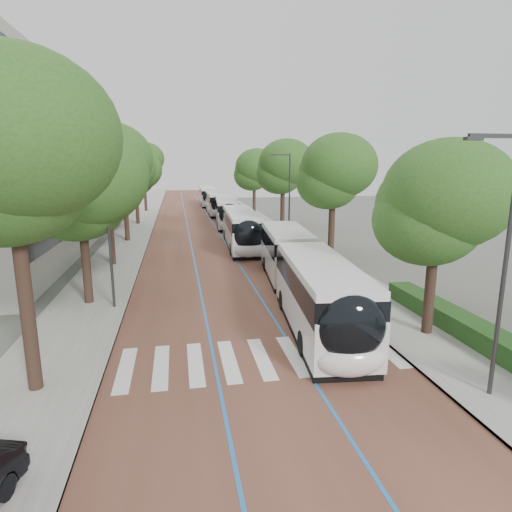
% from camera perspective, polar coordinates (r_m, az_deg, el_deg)
% --- Properties ---
extents(ground, '(160.00, 160.00, 0.00)m').
position_cam_1_polar(ground, '(15.85, 0.74, -15.10)').
color(ground, '#51544C').
rests_on(ground, ground).
extents(road, '(11.00, 140.00, 0.02)m').
position_cam_1_polar(road, '(54.37, -7.52, 4.40)').
color(road, brown).
rests_on(road, ground).
extents(sidewalk_left, '(4.00, 140.00, 0.12)m').
position_cam_1_polar(sidewalk_left, '(54.50, -15.44, 4.14)').
color(sidewalk_left, gray).
rests_on(sidewalk_left, ground).
extents(sidewalk_right, '(4.00, 140.00, 0.12)m').
position_cam_1_polar(sidewalk_right, '(55.25, 0.29, 4.68)').
color(sidewalk_right, gray).
rests_on(sidewalk_right, ground).
extents(kerb_left, '(0.20, 140.00, 0.14)m').
position_cam_1_polar(kerb_left, '(54.37, -13.44, 4.23)').
color(kerb_left, gray).
rests_on(kerb_left, ground).
extents(kerb_right, '(0.20, 140.00, 0.14)m').
position_cam_1_polar(kerb_right, '(54.93, -1.66, 4.63)').
color(kerb_right, gray).
rests_on(kerb_right, ground).
extents(zebra_crossing, '(10.55, 3.60, 0.01)m').
position_cam_1_polar(zebra_crossing, '(16.75, 0.75, -13.43)').
color(zebra_crossing, silver).
rests_on(zebra_crossing, ground).
extents(lane_line_left, '(0.12, 126.00, 0.01)m').
position_cam_1_polar(lane_line_left, '(54.31, -9.21, 4.36)').
color(lane_line_left, '#2369B3').
rests_on(lane_line_left, road).
extents(lane_line_right, '(0.12, 126.00, 0.01)m').
position_cam_1_polar(lane_line_right, '(54.47, -5.83, 4.47)').
color(lane_line_right, '#2369B3').
rests_on(lane_line_right, road).
extents(hedge, '(1.20, 14.00, 0.80)m').
position_cam_1_polar(hedge, '(19.41, 28.55, -9.70)').
color(hedge, '#194116').
rests_on(hedge, sidewalk_right).
extents(streetlight_near, '(1.82, 0.20, 8.00)m').
position_cam_1_polar(streetlight_near, '(14.52, 29.97, 0.85)').
color(streetlight_near, '#313133').
rests_on(streetlight_near, sidewalk_right).
extents(streetlight_far, '(1.82, 0.20, 8.00)m').
position_cam_1_polar(streetlight_far, '(37.10, 4.21, 8.37)').
color(streetlight_far, '#313133').
rests_on(streetlight_far, sidewalk_right).
extents(lamp_post_left, '(0.14, 0.14, 8.00)m').
position_cam_1_polar(lamp_post_left, '(22.29, -19.04, 3.40)').
color(lamp_post_left, '#313133').
rests_on(lamp_post_left, sidewalk_left).
extents(trees_left, '(6.29, 60.83, 9.96)m').
position_cam_1_polar(trees_left, '(37.79, -18.03, 10.77)').
color(trees_left, black).
rests_on(trees_left, ground).
extents(trees_right, '(5.80, 47.52, 9.11)m').
position_cam_1_polar(trees_right, '(39.39, 4.99, 10.67)').
color(trees_right, black).
rests_on(trees_right, ground).
extents(lead_bus, '(4.28, 18.55, 3.20)m').
position_cam_1_polar(lead_bus, '(22.40, 6.24, -2.47)').
color(lead_bus, black).
rests_on(lead_bus, ground).
extents(bus_queued_0, '(3.09, 12.50, 3.20)m').
position_cam_1_polar(bus_queued_0, '(37.66, -1.95, 3.56)').
color(bus_queued_0, silver).
rests_on(bus_queued_0, ground).
extents(bus_queued_1, '(3.35, 12.54, 3.20)m').
position_cam_1_polar(bus_queued_1, '(51.42, -3.87, 5.85)').
color(bus_queued_1, silver).
rests_on(bus_queued_1, ground).
extents(bus_queued_2, '(2.72, 12.44, 3.20)m').
position_cam_1_polar(bus_queued_2, '(63.43, -5.31, 7.02)').
color(bus_queued_2, silver).
rests_on(bus_queued_2, ground).
extents(bus_queued_3, '(2.75, 12.44, 3.20)m').
position_cam_1_polar(bus_queued_3, '(77.09, -6.46, 7.90)').
color(bus_queued_3, silver).
rests_on(bus_queued_3, ground).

